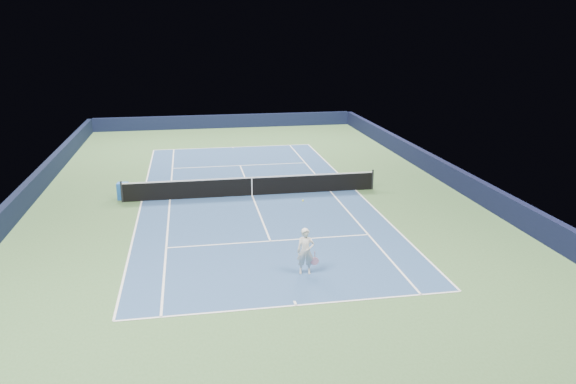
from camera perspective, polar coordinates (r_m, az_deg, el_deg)
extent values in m
plane|color=#3B5D33|center=(28.69, -3.67, -0.35)|extent=(40.00, 40.00, 0.00)
cube|color=black|center=(47.84, -6.44, 7.15)|extent=(22.00, 0.35, 1.10)
cube|color=black|center=(31.57, 16.23, 1.63)|extent=(0.35, 40.00, 1.10)
cube|color=black|center=(29.43, -25.12, -0.38)|extent=(0.35, 40.00, 1.10)
cube|color=navy|center=(28.69, -3.67, -0.35)|extent=(10.97, 23.77, 0.01)
cube|color=white|center=(40.16, -5.63, 4.56)|extent=(10.97, 0.08, 0.00)
cube|color=white|center=(17.78, 0.83, -11.44)|extent=(10.97, 0.08, 0.00)
cube|color=white|center=(29.77, 6.87, 0.21)|extent=(0.08, 23.77, 0.00)
cube|color=white|center=(28.64, -14.64, -0.89)|extent=(0.08, 23.77, 0.00)
cube|color=white|center=(29.41, 4.32, 0.08)|extent=(0.08, 23.77, 0.00)
cube|color=white|center=(28.55, -11.90, -0.76)|extent=(0.08, 23.77, 0.00)
cube|color=white|center=(34.83, -4.89, 2.70)|extent=(8.23, 0.08, 0.00)
cube|color=white|center=(22.69, -1.80, -5.00)|extent=(8.23, 0.08, 0.00)
cube|color=white|center=(28.69, -3.67, -0.34)|extent=(0.08, 12.80, 0.00)
cube|color=white|center=(40.01, -5.61, 4.51)|extent=(0.08, 0.30, 0.00)
cube|color=white|center=(17.91, 0.74, -11.22)|extent=(0.08, 0.30, 0.00)
cylinder|color=black|center=(28.58, -16.54, 0.02)|extent=(0.10, 0.10, 1.07)
cylinder|color=black|center=(29.90, 8.58, 1.26)|extent=(0.10, 0.10, 1.07)
cube|color=black|center=(28.56, -3.69, 0.52)|extent=(12.80, 0.03, 0.91)
cube|color=white|center=(28.43, -3.71, 1.47)|extent=(12.80, 0.04, 0.06)
cube|color=white|center=(28.56, -3.69, 0.52)|extent=(0.05, 0.04, 0.91)
cube|color=blue|center=(29.12, -16.42, 0.10)|extent=(0.57, 0.53, 0.84)
cube|color=white|center=(29.08, -15.85, 0.19)|extent=(0.08, 0.37, 0.37)
imported|color=silver|center=(19.56, 1.79, -6.04)|extent=(0.66, 0.49, 1.66)
cylinder|color=#CA8394|center=(19.64, 2.74, -6.39)|extent=(0.03, 0.03, 0.27)
cylinder|color=black|center=(19.73, 2.73, -7.03)|extent=(0.27, 0.02, 0.27)
cylinder|color=pink|center=(19.73, 2.73, -7.03)|extent=(0.29, 0.03, 0.29)
sphere|color=yellow|center=(19.98, 1.53, -0.89)|extent=(0.07, 0.07, 0.07)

